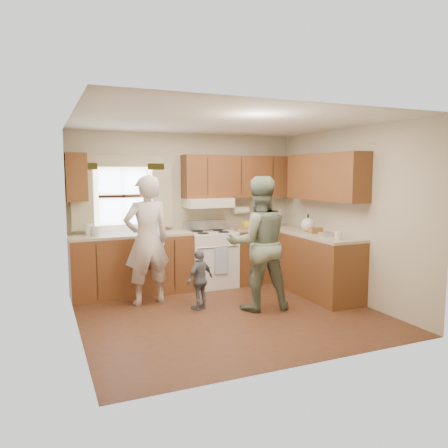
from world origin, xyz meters
name	(u,v)px	position (x,y,z in m)	size (l,w,h in m)	color
room	(229,220)	(0.00, 0.00, 1.25)	(3.80, 3.80, 3.80)	#482716
kitchen_fixtures	(237,237)	(0.61, 1.08, 0.84)	(3.80, 2.25, 2.15)	#44230E
stove	(211,258)	(0.30, 1.44, 0.47)	(0.76, 0.67, 1.07)	silver
woman_left	(147,240)	(-0.89, 0.85, 0.91)	(0.67, 0.44, 1.83)	beige
woman_right	(258,244)	(0.45, 0.03, 0.91)	(0.88, 0.69, 1.81)	#243F24
child	(200,280)	(-0.29, 0.32, 0.41)	(0.48, 0.20, 0.82)	slate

